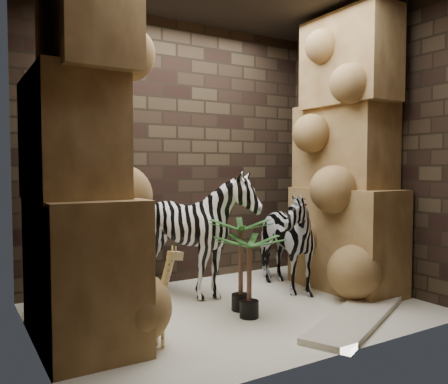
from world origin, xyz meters
TOP-DOWN VIEW (x-y plane):
  - floor at (0.00, 0.00)m, footprint 3.50×3.50m
  - wall_back at (0.00, 1.25)m, footprint 3.50×0.00m
  - wall_front at (0.00, -1.25)m, footprint 3.50×0.00m
  - wall_left at (-1.75, 0.00)m, footprint 0.00×3.00m
  - wall_right at (1.75, 0.00)m, footprint 0.00×3.00m
  - rock_pillar_left at (-1.40, 0.00)m, footprint 0.68×1.30m
  - rock_pillar_right at (1.42, 0.00)m, footprint 0.58×1.25m
  - zebra_right at (0.80, 0.36)m, footprint 0.71×1.13m
  - zebra_left at (-0.12, 0.54)m, footprint 1.36×1.53m
  - giraffe_toy at (-1.05, -0.49)m, footprint 0.41×0.24m
  - palm_front at (0.03, -0.04)m, footprint 0.36×0.36m
  - palm_back at (-0.02, -0.25)m, footprint 0.36×0.36m
  - surfboard at (0.78, -0.78)m, footprint 1.67×1.09m

SIDE VIEW (x-z plane):
  - floor at x=0.00m, z-range 0.00..0.00m
  - surfboard at x=0.78m, z-range 0.00..0.05m
  - palm_back at x=-0.02m, z-range 0.00..0.73m
  - giraffe_toy at x=-1.05m, z-range 0.00..0.75m
  - palm_front at x=0.03m, z-range 0.00..0.86m
  - zebra_left at x=-0.12m, z-range 0.00..1.17m
  - zebra_right at x=0.80m, z-range 0.00..1.26m
  - wall_back at x=0.00m, z-range -0.25..3.25m
  - wall_front at x=0.00m, z-range -0.25..3.25m
  - wall_left at x=-1.75m, z-range 0.00..3.00m
  - wall_right at x=1.75m, z-range 0.00..3.00m
  - rock_pillar_left at x=-1.40m, z-range 0.00..3.00m
  - rock_pillar_right at x=1.42m, z-range 0.00..3.00m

